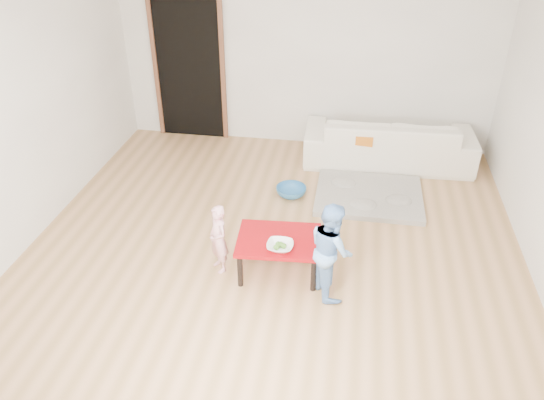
% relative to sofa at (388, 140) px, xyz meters
% --- Properties ---
extents(floor, '(5.00, 5.00, 0.01)m').
position_rel_sofa_xyz_m(floor, '(-1.17, -2.05, -0.32)').
color(floor, '#A07644').
rests_on(floor, ground).
extents(back_wall, '(5.00, 0.02, 2.60)m').
position_rel_sofa_xyz_m(back_wall, '(-1.17, 0.45, 0.98)').
color(back_wall, white).
rests_on(back_wall, floor).
extents(left_wall, '(0.02, 5.00, 2.60)m').
position_rel_sofa_xyz_m(left_wall, '(-3.67, -2.05, 0.98)').
color(left_wall, white).
rests_on(left_wall, floor).
extents(doorway, '(1.02, 0.08, 2.11)m').
position_rel_sofa_xyz_m(doorway, '(-2.77, 0.43, 0.71)').
color(doorway, brown).
rests_on(doorway, back_wall).
extents(sofa, '(2.19, 0.92, 0.63)m').
position_rel_sofa_xyz_m(sofa, '(0.00, 0.00, 0.00)').
color(sofa, white).
rests_on(sofa, floor).
extents(cushion, '(0.49, 0.45, 0.12)m').
position_rel_sofa_xyz_m(cushion, '(-0.42, -0.24, 0.16)').
color(cushion, orange).
rests_on(cushion, sofa).
extents(red_table, '(0.81, 0.63, 0.39)m').
position_rel_sofa_xyz_m(red_table, '(-1.06, -2.49, -0.12)').
color(red_table, maroon).
rests_on(red_table, floor).
extents(bowl, '(0.24, 0.24, 0.06)m').
position_rel_sofa_xyz_m(bowl, '(-1.03, -2.65, 0.10)').
color(bowl, white).
rests_on(bowl, red_table).
extents(broccoli, '(0.12, 0.12, 0.06)m').
position_rel_sofa_xyz_m(broccoli, '(-1.03, -2.65, 0.10)').
color(broccoli, '#2D5919').
rests_on(broccoli, red_table).
extents(child_pink, '(0.29, 0.30, 0.70)m').
position_rel_sofa_xyz_m(child_pink, '(-1.63, -2.54, 0.04)').
color(child_pink, '#F36F7D').
rests_on(child_pink, floor).
extents(child_blue, '(0.51, 0.56, 0.93)m').
position_rel_sofa_xyz_m(child_blue, '(-0.57, -2.69, 0.15)').
color(child_blue, '#659BE9').
rests_on(child_blue, floor).
extents(basin, '(0.36, 0.36, 0.11)m').
position_rel_sofa_xyz_m(basin, '(-1.13, -1.07, -0.26)').
color(basin, '#2A69A0').
rests_on(basin, floor).
extents(blanket, '(1.24, 1.03, 0.06)m').
position_rel_sofa_xyz_m(blanket, '(-0.22, -0.97, -0.28)').
color(blanket, '#A49D91').
rests_on(blanket, floor).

